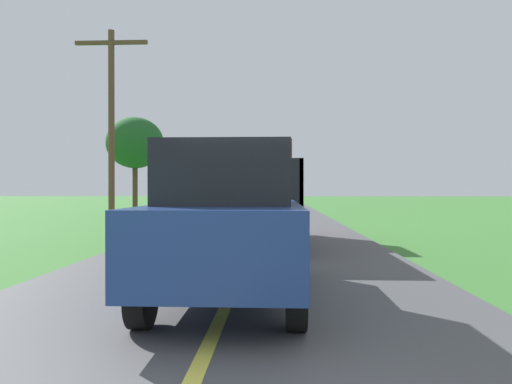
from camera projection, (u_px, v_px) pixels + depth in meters
banana_truck_near at (254, 189)px, 12.92m from camera, size 2.38×5.82×2.80m
utility_pole_roadside at (111, 122)px, 15.27m from camera, size 2.37×0.20×6.64m
roadside_tree_mid_right at (135, 143)px, 25.80m from camera, size 3.11×3.11×5.43m
following_car at (230, 221)px, 5.88m from camera, size 1.74×4.10×1.92m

